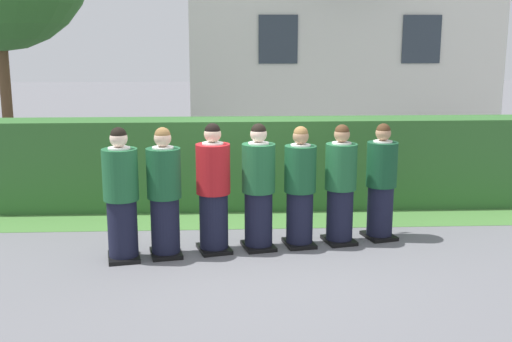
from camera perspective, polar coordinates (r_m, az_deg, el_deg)
The scene contains 11 objects.
ground_plane at distance 8.61m, azimuth 0.00°, elevation -6.84°, with size 60.00×60.00×0.00m, color slate.
student_front_row_0 at distance 8.15m, azimuth -11.88°, elevation -2.32°, with size 0.48×0.57×1.69m.
student_front_row_1 at distance 8.20m, azimuth -8.14°, elevation -2.16°, with size 0.47×0.54×1.67m.
student_in_red_blazer at distance 8.30m, azimuth -3.81°, elevation -1.79°, with size 0.50×0.58×1.69m.
student_front_row_3 at distance 8.40m, azimuth 0.22°, elevation -1.67°, with size 0.48×0.57×1.67m.
student_front_row_4 at distance 8.53m, azimuth 3.93°, elevation -1.66°, with size 0.45×0.52×1.62m.
student_front_row_5 at distance 8.71m, azimuth 7.51°, elevation -1.43°, with size 0.47×0.54×1.63m.
student_front_row_6 at distance 8.99m, azimuth 11.05°, elevation -1.16°, with size 0.48×0.55×1.61m.
hedge at distance 10.43m, azimuth -0.56°, elevation 0.68°, with size 9.01×0.70×1.46m.
school_building_main at distance 17.18m, azimuth 7.16°, elevation 13.89°, with size 7.85×4.16×6.52m.
lawn_strip at distance 9.83m, azimuth -0.37°, elevation -4.39°, with size 9.01×0.90×0.01m, color #477A38.
Camera 1 is at (-0.40, -8.13, 2.81)m, focal length 45.02 mm.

